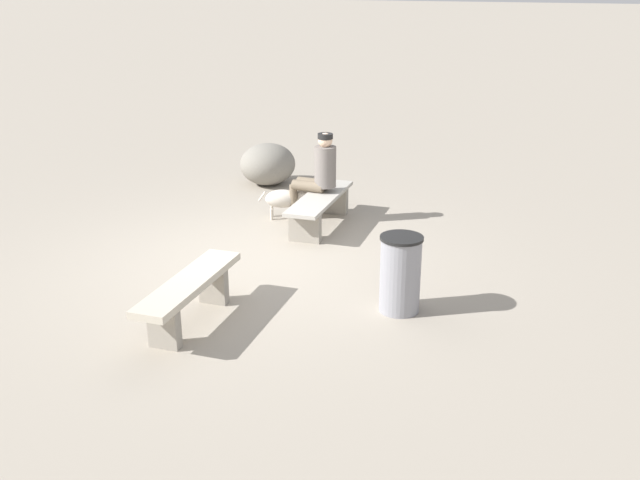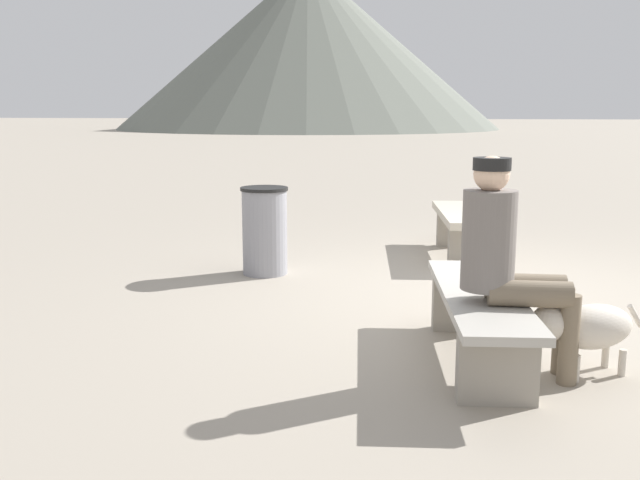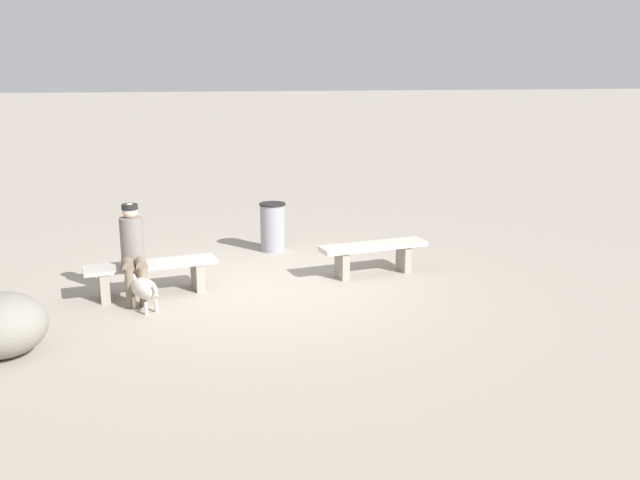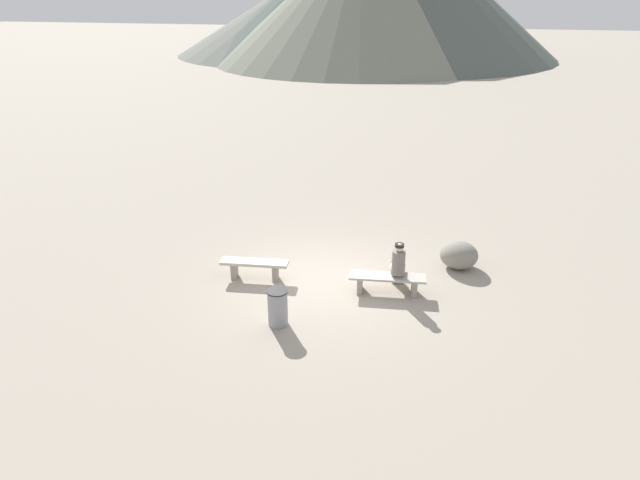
{
  "view_description": "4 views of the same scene",
  "coord_description": "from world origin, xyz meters",
  "px_view_note": "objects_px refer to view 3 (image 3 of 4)",
  "views": [
    {
      "loc": [
        -6.88,
        -4.27,
        3.26
      ],
      "look_at": [
        -1.11,
        -1.49,
        0.89
      ],
      "focal_mm": 39.7,
      "sensor_mm": 36.0,
      "label": 1
    },
    {
      "loc": [
        5.81,
        -0.38,
        1.54
      ],
      "look_at": [
        1.1,
        -1.28,
        0.64
      ],
      "focal_mm": 39.58,
      "sensor_mm": 36.0,
      "label": 2
    },
    {
      "loc": [
        1.56,
        8.95,
        2.95
      ],
      "look_at": [
        -0.7,
        0.3,
        0.74
      ],
      "focal_mm": 38.13,
      "sensor_mm": 36.0,
      "label": 3
    },
    {
      "loc": [
        2.78,
        -11.3,
        6.42
      ],
      "look_at": [
        -0.5,
        1.49,
        0.37
      ],
      "focal_mm": 30.44,
      "sensor_mm": 36.0,
      "label": 4
    }
  ],
  "objects_px": {
    "trash_bin": "(273,227)",
    "dog": "(142,287)",
    "bench_left": "(374,252)",
    "bench_right": "(152,272)",
    "seated_person": "(133,247)",
    "boulder": "(1,325)"
  },
  "relations": [
    {
      "from": "trash_bin",
      "to": "dog",
      "type": "bearing_deg",
      "value": 49.05
    },
    {
      "from": "bench_left",
      "to": "bench_right",
      "type": "relative_size",
      "value": 0.93
    },
    {
      "from": "bench_right",
      "to": "seated_person",
      "type": "xyz_separation_m",
      "value": [
        0.22,
        0.14,
        0.41
      ]
    },
    {
      "from": "seated_person",
      "to": "boulder",
      "type": "bearing_deg",
      "value": 46.05
    },
    {
      "from": "bench_left",
      "to": "seated_person",
      "type": "xyz_separation_m",
      "value": [
        3.45,
        0.26,
        0.37
      ]
    },
    {
      "from": "trash_bin",
      "to": "boulder",
      "type": "relative_size",
      "value": 0.86
    },
    {
      "from": "dog",
      "to": "bench_left",
      "type": "bearing_deg",
      "value": -105.65
    },
    {
      "from": "bench_left",
      "to": "trash_bin",
      "type": "height_order",
      "value": "trash_bin"
    },
    {
      "from": "seated_person",
      "to": "dog",
      "type": "height_order",
      "value": "seated_person"
    },
    {
      "from": "seated_person",
      "to": "dog",
      "type": "distance_m",
      "value": 0.63
    },
    {
      "from": "seated_person",
      "to": "dog",
      "type": "bearing_deg",
      "value": 97.36
    },
    {
      "from": "bench_left",
      "to": "trash_bin",
      "type": "bearing_deg",
      "value": -63.74
    },
    {
      "from": "dog",
      "to": "trash_bin",
      "type": "bearing_deg",
      "value": -68.75
    },
    {
      "from": "bench_left",
      "to": "bench_right",
      "type": "height_order",
      "value": "bench_left"
    },
    {
      "from": "bench_right",
      "to": "trash_bin",
      "type": "distance_m",
      "value": 2.79
    },
    {
      "from": "boulder",
      "to": "bench_left",
      "type": "bearing_deg",
      "value": -158.85
    },
    {
      "from": "trash_bin",
      "to": "bench_left",
      "type": "bearing_deg",
      "value": 123.82
    },
    {
      "from": "boulder",
      "to": "seated_person",
      "type": "bearing_deg",
      "value": -130.4
    },
    {
      "from": "trash_bin",
      "to": "bench_right",
      "type": "bearing_deg",
      "value": 43.0
    },
    {
      "from": "bench_left",
      "to": "dog",
      "type": "xyz_separation_m",
      "value": [
        3.36,
        0.72,
        -0.06
      ]
    },
    {
      "from": "dog",
      "to": "boulder",
      "type": "distance_m",
      "value": 1.85
    },
    {
      "from": "bench_left",
      "to": "boulder",
      "type": "height_order",
      "value": "boulder"
    }
  ]
}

